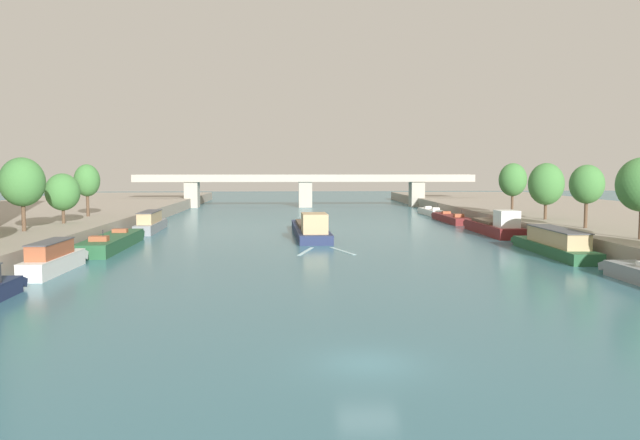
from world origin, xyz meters
TOP-DOWN VIEW (x-y plane):
  - ground_plane at (0.00, 0.00)m, footprint 400.00×400.00m
  - quay_right at (41.84, 55.00)m, footprint 36.00×170.00m
  - barge_midriver at (-0.76, 49.19)m, footprint 4.47×22.20m
  - wake_behind_barge at (0.12, 35.47)m, footprint 5.60×5.99m
  - moored_boat_left_end at (-21.74, 23.86)m, footprint 2.01×10.18m
  - moored_boat_left_gap_after at (-21.39, 38.74)m, footprint 3.48×16.91m
  - moored_boat_left_lone at (-21.30, 55.87)m, footprint 2.64×12.96m
  - moored_boat_right_near at (21.72, 31.84)m, footprint 3.00×15.69m
  - moored_boat_right_downstream at (22.04, 50.21)m, footprint 3.15×15.34m
  - moored_boat_right_upstream at (21.39, 68.43)m, footprint 2.80×14.65m
  - moored_boat_right_end at (21.58, 82.90)m, footprint 2.51×11.42m
  - tree_left_end_of_row at (-29.66, 37.54)m, footprint 4.33×4.33m
  - tree_left_by_lamp at (-28.94, 46.35)m, footprint 3.82×3.82m
  - tree_left_midway at (-29.60, 56.98)m, footprint 3.27×3.27m
  - tree_right_end_of_row at (27.70, 38.15)m, footprint 3.52×3.52m
  - tree_right_third at (28.03, 49.22)m, footprint 4.27×4.27m
  - tree_right_nearest at (27.73, 59.83)m, footprint 3.81×3.81m
  - bridge_far at (0.00, 106.39)m, footprint 71.67×4.40m

SIDE VIEW (x-z plane):
  - ground_plane at x=0.00m, z-range 0.00..0.00m
  - wake_behind_barge at x=0.12m, z-range 0.00..0.03m
  - moored_boat_right_end at x=21.58m, z-range -0.52..1.60m
  - moored_boat_right_upstream at x=21.39m, z-range -0.52..1.62m
  - moored_boat_left_gap_after at x=-21.39m, z-range -0.53..1.86m
  - barge_midriver at x=-0.76m, z-range -0.67..2.52m
  - quay_right at x=41.84m, z-range 0.00..1.92m
  - moored_boat_right_downstream at x=22.04m, z-range -0.65..2.62m
  - moored_boat_right_near at x=21.72m, z-range -0.21..2.34m
  - moored_boat_left_end at x=-21.74m, z-range -0.20..2.34m
  - moored_boat_left_lone at x=-21.30m, z-range -0.22..2.44m
  - bridge_far at x=0.00m, z-range 1.07..7.94m
  - tree_left_by_lamp at x=-28.94m, z-range 2.64..8.31m
  - tree_right_third at x=28.03m, z-range 2.80..9.69m
  - tree_right_end_of_row at x=27.70m, z-range 3.17..9.79m
  - tree_left_midway at x=-29.60m, z-range 3.18..9.96m
  - tree_right_nearest at x=27.73m, z-range 3.09..10.06m
  - tree_left_end_of_row at x=-29.66m, z-range 3.14..10.45m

